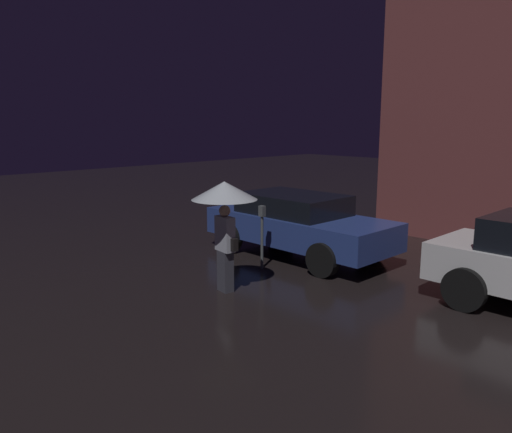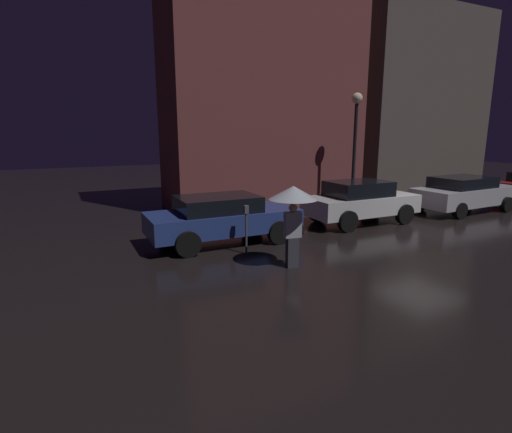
# 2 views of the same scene
# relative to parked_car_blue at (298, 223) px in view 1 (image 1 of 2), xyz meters

# --- Properties ---
(parked_car_blue) EXTENTS (4.45, 2.00, 1.40)m
(parked_car_blue) POSITION_rel_parked_car_blue_xyz_m (0.00, 0.00, 0.00)
(parked_car_blue) COLOR navy
(parked_car_blue) RESTS_ON ground
(pedestrian_with_umbrella) EXTENTS (1.16, 1.16, 1.99)m
(pedestrian_with_umbrella) POSITION_rel_parked_car_blue_xyz_m (0.69, -2.79, 0.89)
(pedestrian_with_umbrella) COLOR #383842
(pedestrian_with_umbrella) RESTS_ON ground
(parking_meter) EXTENTS (0.12, 0.10, 1.32)m
(parking_meter) POSITION_rel_parked_car_blue_xyz_m (0.16, -1.31, 0.06)
(parking_meter) COLOR #4C5154
(parking_meter) RESTS_ON ground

